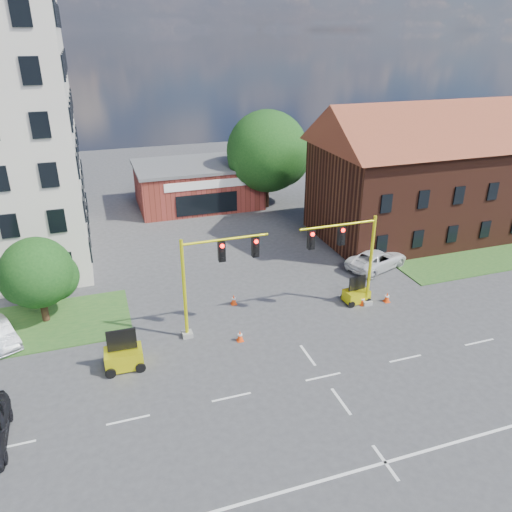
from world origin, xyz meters
name	(u,v)px	position (x,y,z in m)	size (l,w,h in m)	color
ground	(323,377)	(0.00, 0.00, 0.00)	(120.00, 120.00, 0.00)	#3C3C3E
grass_verge_ne	(482,261)	(18.00, 9.00, 0.04)	(14.00, 4.00, 0.08)	#265520
lane_markings	(351,415)	(0.00, -3.00, 0.01)	(60.00, 36.00, 0.01)	white
brick_shop	(198,184)	(0.00, 29.98, 2.16)	(12.40, 8.40, 4.30)	maroon
townhouse_row	(437,166)	(18.00, 16.00, 5.93)	(21.00, 11.00, 11.50)	#431E14
tree_large	(271,153)	(6.91, 27.08, 5.46)	(8.40, 8.00, 9.69)	#331E12
tree_nw_front	(41,274)	(-13.78, 10.58, 3.22)	(4.51, 4.29, 5.51)	#331E12
signal_mast_west	(212,273)	(-4.36, 6.00, 3.92)	(5.30, 0.60, 6.20)	gray
signal_mast_east	(349,253)	(4.36, 6.00, 3.92)	(5.30, 0.60, 6.20)	gray
trailer_west	(124,356)	(-9.77, 4.14, 0.70)	(2.01, 1.37, 2.25)	#FFF915
trailer_east	(356,294)	(5.48, 6.49, 0.56)	(1.68, 1.20, 1.80)	#FFF915
cone_a	(240,336)	(-3.17, 4.57, 0.34)	(0.40, 0.40, 0.70)	#FF430D
cone_b	(234,300)	(-2.32, 8.79, 0.34)	(0.40, 0.40, 0.70)	#FF430D
cone_c	(362,300)	(5.70, 6.02, 0.34)	(0.40, 0.40, 0.70)	#FF430D
cone_d	(387,297)	(7.45, 5.85, 0.34)	(0.40, 0.40, 0.70)	#FF430D
pickup_white	(377,259)	(9.54, 10.67, 0.72)	(2.39, 5.18, 1.44)	white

